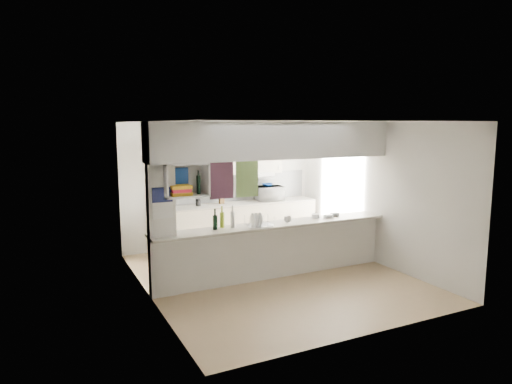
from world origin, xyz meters
TOP-DOWN VIEW (x-y plane):
  - floor at (0.00, 0.00)m, footprint 4.80×4.80m
  - ceiling at (0.00, 0.00)m, footprint 4.80×4.80m
  - wall_back at (0.00, 2.40)m, footprint 4.20×0.00m
  - wall_left at (-2.10, 0.00)m, footprint 0.00×4.80m
  - wall_right at (2.10, 0.00)m, footprint 0.00×4.80m
  - servery_partition at (-0.17, 0.00)m, footprint 4.20×0.50m
  - cubby_shelf at (-1.57, -0.06)m, footprint 0.65×0.35m
  - kitchen_run at (0.16, 2.14)m, footprint 3.60×0.63m
  - microwave at (1.01, 2.09)m, footprint 0.60×0.44m
  - bowl at (0.96, 2.12)m, footprint 0.23×0.23m
  - dish_rack at (-0.31, -0.03)m, footprint 0.46×0.37m
  - cup at (0.22, -0.06)m, footprint 0.14×0.14m
  - wine_bottles at (-0.88, 0.06)m, footprint 0.37×0.15m
  - plastic_tubs at (1.05, 0.07)m, footprint 0.55×0.22m
  - utensil_jar at (-0.59, 2.15)m, footprint 0.10×0.10m
  - knife_block at (-0.07, 2.18)m, footprint 0.10×0.08m

SIDE VIEW (x-z plane):
  - floor at x=0.00m, z-range 0.00..0.00m
  - kitchen_run at x=0.16m, z-range -0.29..1.95m
  - plastic_tubs at x=1.05m, z-range 0.92..0.99m
  - cup at x=0.22m, z-range 0.94..1.04m
  - utensil_jar at x=-0.59m, z-range 0.92..1.07m
  - dish_rack at x=-0.31m, z-range 0.90..1.12m
  - knife_block at x=-0.07m, z-range 0.92..1.12m
  - wine_bottles at x=-0.88m, z-range 0.87..1.23m
  - microwave at x=1.01m, z-range 0.92..1.23m
  - bowl at x=0.96m, z-range 1.23..1.29m
  - wall_back at x=0.00m, z-range -0.80..3.40m
  - wall_left at x=-2.10m, z-range -1.10..3.70m
  - wall_right at x=2.10m, z-range -1.10..3.70m
  - servery_partition at x=-0.17m, z-range 0.36..2.96m
  - cubby_shelf at x=-1.57m, z-range 1.46..1.96m
  - ceiling at x=0.00m, z-range 2.60..2.60m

